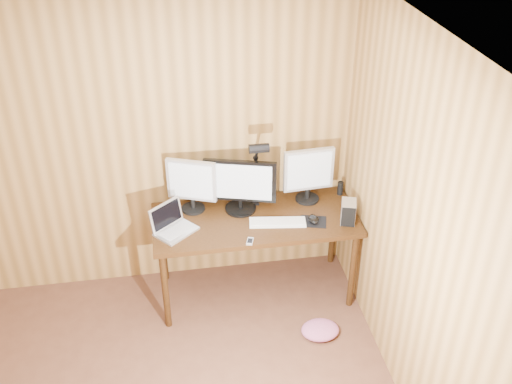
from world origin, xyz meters
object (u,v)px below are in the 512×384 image
object	(u,v)px
monitor_right	(308,173)
laptop	(172,224)
monitor_center	(240,185)
mouse	(314,219)
hard_drive	(348,212)
monitor_left	(192,184)
desk	(254,225)
phone	(250,241)
desk_lamp	(257,165)
keyboard	(278,222)
speaker	(340,188)

from	to	relation	value
monitor_right	laptop	bearing A→B (deg)	-171.24
monitor_center	mouse	bearing A→B (deg)	-10.27
monitor_center	hard_drive	world-z (taller)	monitor_center
monitor_left	laptop	world-z (taller)	monitor_left
monitor_left	mouse	bearing A→B (deg)	1.66
desk	laptop	world-z (taller)	laptop
monitor_right	phone	bearing A→B (deg)	-142.17
desk_lamp	monitor_center	bearing A→B (deg)	-179.65
monitor_center	laptop	bearing A→B (deg)	-144.42
desk	mouse	size ratio (longest dim) A/B	13.60
mouse	laptop	bearing A→B (deg)	-154.47
keyboard	mouse	xyz separation A→B (m)	(0.28, -0.03, 0.01)
desk	speaker	xyz separation A→B (m)	(0.76, 0.16, 0.18)
monitor_center	monitor_left	distance (m)	0.38
keyboard	hard_drive	size ratio (longest dim) A/B	2.45
desk	phone	size ratio (longest dim) A/B	16.01
monitor_center	hard_drive	bearing A→B (deg)	-4.55
desk	laptop	bearing A→B (deg)	-168.31
mouse	desk_lamp	xyz separation A→B (m)	(-0.40, 0.25, 0.38)
monitor_left	phone	world-z (taller)	monitor_left
laptop	monitor_right	bearing A→B (deg)	-27.30
monitor_left	monitor_right	world-z (taller)	monitor_right
laptop	speaker	size ratio (longest dim) A/B	3.26
phone	speaker	distance (m)	1.00
laptop	monitor_center	bearing A→B (deg)	-20.41
monitor_left	mouse	xyz separation A→B (m)	(0.91, -0.32, -0.22)
desk	monitor_right	xyz separation A→B (m)	(0.47, 0.12, 0.37)
monitor_left	hard_drive	world-z (taller)	monitor_left
laptop	mouse	size ratio (longest dim) A/B	3.21
keyboard	phone	distance (m)	0.32
monitor_right	phone	distance (m)	0.78
monitor_center	mouse	distance (m)	0.63
desk	laptop	distance (m)	0.68
monitor_right	speaker	world-z (taller)	monitor_right
laptop	keyboard	distance (m)	0.81
mouse	desk_lamp	bearing A→B (deg)	177.09
speaker	monitor_right	bearing A→B (deg)	-172.01
speaker	laptop	bearing A→B (deg)	-168.18
monitor_left	keyboard	distance (m)	0.73
desk	mouse	world-z (taller)	mouse
hard_drive	speaker	distance (m)	0.40
monitor_center	desk_lamp	xyz separation A→B (m)	(0.13, -0.01, 0.18)
desk	desk_lamp	size ratio (longest dim) A/B	2.43
monitor_center	desk_lamp	distance (m)	0.22
monitor_right	phone	size ratio (longest dim) A/B	4.62
monitor_left	speaker	world-z (taller)	monitor_left
monitor_center	speaker	distance (m)	0.87
hard_drive	laptop	bearing A→B (deg)	-167.15
desk	speaker	distance (m)	0.79
keyboard	speaker	world-z (taller)	speaker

